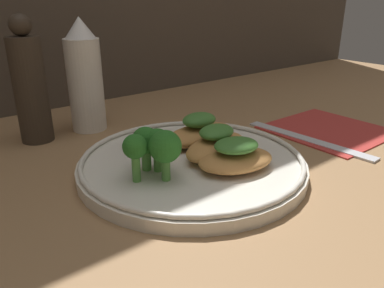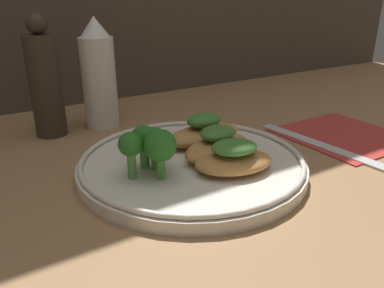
% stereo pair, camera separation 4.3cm
% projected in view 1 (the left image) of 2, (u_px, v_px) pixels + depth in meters
% --- Properties ---
extents(ground_plane, '(1.80, 1.80, 0.01)m').
position_uv_depth(ground_plane, '(192.00, 174.00, 0.45)').
color(ground_plane, '#936D47').
extents(plate, '(0.27, 0.27, 0.02)m').
position_uv_depth(plate, '(192.00, 163.00, 0.44)').
color(plate, silver).
rests_on(plate, ground_plane).
extents(grilled_meat_front, '(0.10, 0.08, 0.04)m').
position_uv_depth(grilled_meat_front, '(236.00, 157.00, 0.41)').
color(grilled_meat_front, '#BC7F42').
rests_on(grilled_meat_front, plate).
extents(grilled_meat_middle, '(0.11, 0.08, 0.04)m').
position_uv_depth(grilled_meat_middle, '(216.00, 144.00, 0.45)').
color(grilled_meat_middle, '#BC7F42').
rests_on(grilled_meat_middle, plate).
extents(grilled_meat_back, '(0.11, 0.06, 0.04)m').
position_uv_depth(grilled_meat_back, '(199.00, 132.00, 0.49)').
color(grilled_meat_back, '#BC7F42').
rests_on(grilled_meat_back, plate).
extents(broccoli_bunch, '(0.06, 0.07, 0.05)m').
position_uv_depth(broccoli_bunch, '(154.00, 146.00, 0.39)').
color(broccoli_bunch, '#569942').
rests_on(broccoli_bunch, plate).
extents(sauce_bottle, '(0.05, 0.05, 0.17)m').
position_uv_depth(sauce_bottle, '(85.00, 78.00, 0.56)').
color(sauce_bottle, white).
rests_on(sauce_bottle, ground_plane).
extents(pepper_grinder, '(0.04, 0.04, 0.17)m').
position_uv_depth(pepper_grinder, '(30.00, 86.00, 0.51)').
color(pepper_grinder, '#382D23').
rests_on(pepper_grinder, ground_plane).
extents(fork, '(0.03, 0.20, 0.01)m').
position_uv_depth(fork, '(308.00, 139.00, 0.54)').
color(fork, silver).
rests_on(fork, ground_plane).
extents(napkin, '(0.16, 0.16, 0.00)m').
position_uv_depth(napkin, '(328.00, 129.00, 0.58)').
color(napkin, '#B2332D').
rests_on(napkin, ground_plane).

